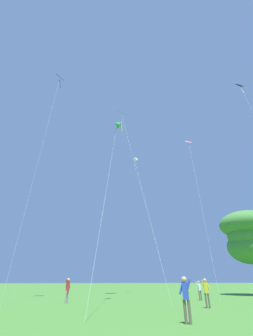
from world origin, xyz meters
The scene contains 11 objects.
kite_pink_low centered at (14.62, 23.44, 20.02)m, with size 4.22×7.74×22.23m.
kite_green_small centered at (1.70, 16.26, 17.30)m, with size 3.14×8.85×17.87m.
kite_black_large centered at (19.57, 15.49, 24.56)m, with size 2.13×5.15×27.57m.
kite_purple_streamer centered at (-5.78, 19.19, 24.49)m, with size 1.21×4.94×26.96m.
kite_white_distant centered at (6.92, 28.10, 19.93)m, with size 3.29×4.82×20.52m.
kite_yellow_diamond centered at (3.69, 23.51, 24.23)m, with size 2.59×11.48×26.48m.
person_near_tree centered at (-1.85, 17.37, 1.08)m, with size 0.45×0.49×1.80m.
person_with_spool centered at (7.29, 11.79, 1.05)m, with size 0.55×0.30×1.75m.
person_far_back centered at (3.21, 6.43, 1.07)m, with size 0.51×0.41×1.77m.
person_in_blue_jacket centered at (10.10, 17.83, 0.97)m, with size 0.52×0.22×1.61m.
tree_right_cluster centered at (20.74, 22.64, 7.03)m, with size 6.67×6.67×10.18m.
Camera 1 is at (-1.71, -3.86, 1.60)m, focal length 24.09 mm.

